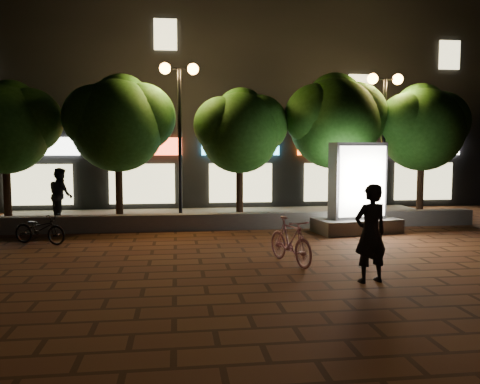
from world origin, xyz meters
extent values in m
plane|color=#59321C|center=(0.00, 0.00, 0.00)|extent=(80.00, 80.00, 0.00)
cube|color=slate|center=(0.00, 4.00, 0.25)|extent=(16.00, 0.45, 0.50)
cube|color=slate|center=(0.00, 6.50, 0.04)|extent=(16.00, 5.00, 0.08)
cube|color=black|center=(0.00, 13.00, 5.00)|extent=(28.00, 8.00, 10.00)
cube|color=white|center=(-7.00, 8.94, 2.60)|extent=(3.20, 0.12, 0.70)
cube|color=beige|center=(-7.00, 8.94, 1.10)|extent=(2.60, 0.10, 1.60)
cube|color=#FF4B23|center=(-3.00, 8.94, 2.60)|extent=(3.20, 0.12, 0.70)
cube|color=beige|center=(-3.00, 8.94, 1.10)|extent=(2.60, 0.10, 1.60)
cube|color=#3DB6DC|center=(1.00, 8.94, 2.60)|extent=(3.20, 0.12, 0.70)
cube|color=beige|center=(1.00, 8.94, 1.10)|extent=(2.60, 0.10, 1.60)
cube|color=#FF500A|center=(5.00, 8.94, 2.60)|extent=(3.20, 0.12, 0.70)
cube|color=beige|center=(5.00, 8.94, 1.10)|extent=(2.60, 0.10, 1.60)
cube|color=beige|center=(9.00, 8.94, 2.60)|extent=(3.20, 0.12, 0.70)
cube|color=beige|center=(9.00, 8.94, 1.10)|extent=(2.60, 0.10, 1.60)
cube|color=beige|center=(-2.00, 8.94, 7.00)|extent=(0.90, 0.10, 1.20)
cube|color=beige|center=(6.00, 8.94, 5.00)|extent=(0.90, 0.10, 1.20)
cube|color=beige|center=(10.00, 8.94, 6.50)|extent=(0.90, 0.10, 1.20)
cylinder|color=black|center=(-7.00, 5.40, 1.21)|extent=(0.24, 0.24, 2.25)
sphere|color=#215318|center=(-7.00, 5.40, 3.10)|extent=(2.80, 2.80, 2.80)
sphere|color=#215318|center=(-6.30, 5.60, 3.40)|extent=(2.10, 2.10, 2.10)
sphere|color=#215318|center=(-6.90, 5.75, 3.80)|extent=(1.82, 1.82, 1.82)
cylinder|color=black|center=(-3.50, 5.40, 1.25)|extent=(0.24, 0.24, 2.34)
sphere|color=#215318|center=(-3.50, 5.40, 3.25)|extent=(3.00, 3.00, 3.00)
sphere|color=#215318|center=(-2.75, 5.60, 3.54)|extent=(2.25, 2.25, 2.25)
sphere|color=#215318|center=(-4.17, 5.25, 3.50)|extent=(2.10, 2.10, 2.10)
sphere|color=#215318|center=(-3.40, 5.75, 4.00)|extent=(1.95, 1.95, 1.95)
cylinder|color=black|center=(0.50, 5.40, 1.18)|extent=(0.24, 0.24, 2.21)
sphere|color=#215318|center=(0.50, 5.40, 3.03)|extent=(2.70, 2.70, 2.70)
sphere|color=#215318|center=(1.17, 5.60, 3.33)|extent=(2.03, 2.03, 2.02)
sphere|color=#215318|center=(-0.11, 5.25, 3.28)|extent=(1.89, 1.89, 1.89)
sphere|color=#215318|center=(0.60, 5.75, 3.70)|extent=(1.76, 1.76, 1.76)
cylinder|color=black|center=(3.80, 5.40, 1.30)|extent=(0.24, 0.24, 2.43)
sphere|color=#215318|center=(3.80, 5.40, 3.36)|extent=(3.10, 3.10, 3.10)
sphere|color=#215318|center=(4.58, 5.60, 3.66)|extent=(2.33, 2.33, 2.33)
sphere|color=#215318|center=(3.10, 5.25, 3.61)|extent=(2.17, 2.17, 2.17)
sphere|color=#215318|center=(3.90, 5.75, 4.14)|extent=(2.01, 2.02, 2.02)
cylinder|color=black|center=(7.00, 5.40, 1.23)|extent=(0.24, 0.24, 2.29)
sphere|color=#215318|center=(7.00, 5.40, 3.17)|extent=(2.90, 2.90, 2.90)
sphere|color=#215318|center=(7.72, 5.60, 3.47)|extent=(2.18, 2.17, 2.17)
sphere|color=#215318|center=(6.35, 5.25, 3.42)|extent=(2.03, 2.03, 2.03)
sphere|color=#215318|center=(7.10, 5.75, 3.90)|extent=(1.89, 1.88, 1.88)
cylinder|color=black|center=(-1.50, 5.20, 2.58)|extent=(0.12, 0.12, 5.00)
cylinder|color=black|center=(-1.50, 5.20, 5.08)|extent=(0.90, 0.08, 0.08)
sphere|color=#FFA13F|center=(-1.95, 5.20, 5.08)|extent=(0.36, 0.36, 0.36)
sphere|color=#FFA13F|center=(-1.05, 5.20, 5.08)|extent=(0.36, 0.36, 0.36)
cylinder|color=black|center=(5.50, 5.20, 2.48)|extent=(0.12, 0.12, 4.80)
cylinder|color=black|center=(5.50, 5.20, 4.88)|extent=(0.90, 0.08, 0.08)
sphere|color=#FFA13F|center=(5.05, 5.20, 4.88)|extent=(0.36, 0.36, 0.36)
sphere|color=#FFA13F|center=(5.95, 5.20, 4.88)|extent=(0.36, 0.36, 0.36)
cube|color=slate|center=(3.72, 2.96, 0.21)|extent=(2.64, 1.61, 0.41)
cube|color=#4C4C51|center=(3.72, 2.96, 1.55)|extent=(1.72, 0.82, 2.27)
cube|color=white|center=(3.77, 2.66, 1.55)|extent=(1.48, 0.28, 2.06)
cube|color=white|center=(3.68, 3.25, 1.55)|extent=(1.48, 0.28, 2.06)
imported|color=pink|center=(0.81, -0.75, 0.51)|extent=(0.97, 1.75, 1.01)
imported|color=black|center=(1.95, -2.38, 0.92)|extent=(0.75, 0.57, 1.85)
imported|color=black|center=(-5.19, 2.26, 0.40)|extent=(1.62, 1.11, 0.81)
imported|color=black|center=(-5.45, 5.79, 0.98)|extent=(1.02, 1.10, 1.80)
camera|label=1|loc=(-1.60, -10.92, 2.48)|focal=36.43mm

